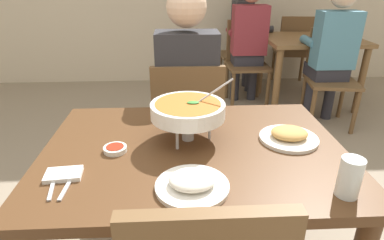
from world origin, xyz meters
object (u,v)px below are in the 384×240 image
object	(u,v)px
rice_plate	(192,183)
chair_bg_corner	(294,48)
appetizer_plate	(289,136)
dining_table_far	(310,50)
diner_main	(187,85)
sauce_dish	(115,149)
curry_bowl	(188,111)
patron_bg_middle	(248,37)
chair_diner_main	(187,122)
patron_bg_right	(332,47)
chair_bg_middle	(246,57)
patron_bg_left	(244,29)
chair_bg_left	(246,49)
dining_table_main	(194,171)
drink_glass	(349,179)
chair_bg_right	(330,71)

from	to	relation	value
rice_plate	chair_bg_corner	world-z (taller)	chair_bg_corner
appetizer_plate	dining_table_far	bearing A→B (deg)	66.06
diner_main	sauce_dish	bearing A→B (deg)	-111.85
curry_bowl	patron_bg_middle	bearing A→B (deg)	72.00
chair_diner_main	patron_bg_right	distance (m)	1.74
diner_main	curry_bowl	xyz separation A→B (m)	(-0.02, -0.68, 0.12)
chair_diner_main	curry_bowl	bearing A→B (deg)	-91.85
chair_bg_middle	patron_bg_left	world-z (taller)	patron_bg_left
chair_bg_left	patron_bg_right	size ratio (longest dim) A/B	0.69
curry_bowl	sauce_dish	size ratio (longest dim) A/B	3.69
chair_bg_corner	patron_bg_left	bearing A→B (deg)	-177.72
dining_table_main	patron_bg_right	distance (m)	2.24
dining_table_main	diner_main	size ratio (longest dim) A/B	0.91
drink_glass	sauce_dish	bearing A→B (deg)	157.93
patron_bg_left	patron_bg_right	world-z (taller)	same
dining_table_main	chair_diner_main	world-z (taller)	chair_diner_main
chair_diner_main	rice_plate	bearing A→B (deg)	-91.25
dining_table_main	curry_bowl	xyz separation A→B (m)	(-0.02, 0.07, 0.24)
diner_main	appetizer_plate	bearing A→B (deg)	-60.91
curry_bowl	chair_bg_left	bearing A→B (deg)	73.21
chair_bg_left	patron_bg_middle	world-z (taller)	patron_bg_middle
chair_diner_main	sauce_dish	xyz separation A→B (m)	(-0.31, -0.73, 0.24)
curry_bowl	patron_bg_left	distance (m)	2.87
chair_diner_main	rice_plate	world-z (taller)	chair_diner_main
patron_bg_right	dining_table_far	bearing A→B (deg)	86.70
dining_table_far	chair_bg_right	size ratio (longest dim) A/B	1.11
chair_bg_corner	patron_bg_right	xyz separation A→B (m)	(-0.05, -1.09, 0.24)
dining_table_main	appetizer_plate	size ratio (longest dim) A/B	4.96
chair_bg_left	chair_bg_middle	world-z (taller)	same
patron_bg_left	appetizer_plate	bearing A→B (deg)	-97.70
diner_main	patron_bg_middle	distance (m)	1.76
dining_table_main	chair_bg_left	world-z (taller)	chair_bg_left
dining_table_far	patron_bg_left	size ratio (longest dim) A/B	0.76
sauce_dish	patron_bg_left	distance (m)	3.04
chair_bg_left	chair_bg_corner	distance (m)	0.61
rice_plate	appetizer_plate	bearing A→B (deg)	36.44
curry_bowl	drink_glass	size ratio (longest dim) A/B	2.56
patron_bg_right	dining_table_main	bearing A→B (deg)	-127.87
patron_bg_left	patron_bg_right	size ratio (longest dim) A/B	1.00
chair_bg_corner	chair_bg_right	bearing A→B (deg)	-90.87
curry_bowl	chair_bg_left	world-z (taller)	curry_bowl
sauce_dish	chair_diner_main	bearing A→B (deg)	67.27
chair_bg_middle	chair_bg_corner	world-z (taller)	same
sauce_dish	patron_bg_right	world-z (taller)	patron_bg_right
chair_diner_main	dining_table_main	bearing A→B (deg)	-90.00
curry_bowl	rice_plate	size ratio (longest dim) A/B	1.39
chair_diner_main	dining_table_far	bearing A→B (deg)	48.60
drink_glass	chair_bg_left	size ratio (longest dim) A/B	0.14
dining_table_far	chair_bg_left	bearing A→B (deg)	137.99
appetizer_plate	chair_bg_corner	bearing A→B (deg)	69.90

